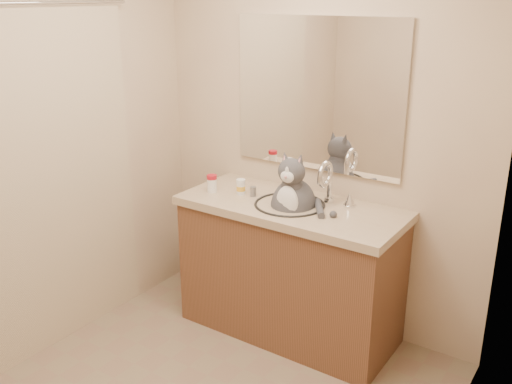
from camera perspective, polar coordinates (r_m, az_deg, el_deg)
room at (r=2.49m, az=-7.66°, el=-0.03°), size 2.22×2.52×2.42m
vanity at (r=3.51m, az=3.42°, el=-7.42°), size 1.34×0.59×1.12m
mirror at (r=3.42m, az=6.11°, el=9.61°), size 1.10×0.02×0.90m
shower_curtain at (r=3.36m, az=-19.94°, el=1.01°), size 0.02×1.30×1.93m
cat at (r=3.32m, az=3.72°, el=-1.16°), size 0.41×0.33×0.53m
pill_bottle_redcap at (r=3.54m, az=-4.43°, el=0.87°), size 0.08×0.08×0.11m
pill_bottle_orange at (r=3.49m, az=-1.52°, el=0.50°), size 0.06×0.06×0.09m
grey_canister at (r=3.45m, az=-0.30°, el=0.04°), size 0.05×0.05×0.06m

